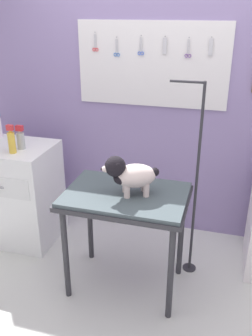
% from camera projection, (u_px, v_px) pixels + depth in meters
% --- Properties ---
extents(ground, '(4.40, 4.00, 0.04)m').
position_uv_depth(ground, '(122.00, 315.00, 2.66)').
color(ground, silver).
extents(rear_wall_panel, '(4.00, 0.09, 2.30)m').
position_uv_depth(rear_wall_panel, '(162.00, 112.00, 3.31)').
color(rear_wall_panel, '#907DB1').
rests_on(rear_wall_panel, ground).
extents(grooming_table, '(0.89, 0.61, 0.82)m').
position_uv_depth(grooming_table, '(126.00, 204.00, 2.65)').
color(grooming_table, '#2D2D33').
rests_on(grooming_table, ground).
extents(grooming_arm, '(0.29, 0.11, 1.57)m').
position_uv_depth(grooming_arm, '(194.00, 191.00, 2.82)').
color(grooming_arm, '#2D2D33').
rests_on(grooming_arm, ground).
extents(dog, '(0.39, 0.28, 0.29)m').
position_uv_depth(dog, '(130.00, 174.00, 2.53)').
color(dog, silver).
rests_on(dog, grooming_table).
extents(counter_left, '(0.80, 0.58, 0.92)m').
position_uv_depth(counter_left, '(13.00, 192.00, 3.39)').
color(counter_left, white).
rests_on(counter_left, ground).
extents(detangler_spray, '(0.07, 0.07, 0.21)m').
position_uv_depth(detangler_spray, '(21.00, 139.00, 3.10)').
color(detangler_spray, '#ADB2AF').
rests_on(detangler_spray, counter_left).
extents(spray_bottle_tall, '(0.06, 0.06, 0.24)m').
position_uv_depth(spray_bottle_tall, '(12.00, 141.00, 3.01)').
color(spray_bottle_tall, gold).
rests_on(spray_bottle_tall, counter_left).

